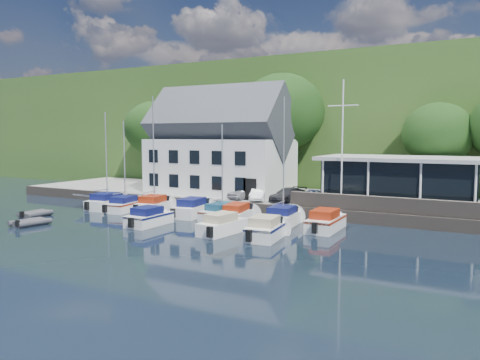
{
  "coord_description": "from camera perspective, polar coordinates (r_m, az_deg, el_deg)",
  "views": [
    {
      "loc": [
        17.6,
        -25.19,
        6.9
      ],
      "look_at": [
        -0.67,
        9.0,
        3.19
      ],
      "focal_mm": 35.0,
      "sensor_mm": 36.0,
      "label": 1
    }
  ],
  "objects": [
    {
      "name": "car_silver",
      "position": [
        43.63,
        0.5,
        -1.47
      ],
      "size": [
        2.28,
        3.92,
        1.25
      ],
      "primitive_type": "imported",
      "rotation": [
        0.0,
        0.0,
        -0.23
      ],
      "color": "silver",
      "rests_on": "quay"
    },
    {
      "name": "boat_r2_3",
      "position": [
        33.01,
        -2.14,
        -5.28
      ],
      "size": [
        2.59,
        6.05,
        1.49
      ],
      "primitive_type": null,
      "rotation": [
        0.0,
        0.0,
        -0.14
      ],
      "color": "white",
      "rests_on": "ground"
    },
    {
      "name": "dinghy_0",
      "position": [
        43.52,
        -23.68,
        -3.7
      ],
      "size": [
        1.73,
        2.77,
        0.63
      ],
      "primitive_type": null,
      "rotation": [
        0.0,
        0.0,
        0.03
      ],
      "color": "#3B3B40",
      "rests_on": "ground"
    },
    {
      "name": "hillside",
      "position": [
        88.95,
        16.8,
        5.95
      ],
      "size": [
        160.0,
        75.0,
        16.0
      ],
      "primitive_type": "cube",
      "color": "#335921",
      "rests_on": "ground"
    },
    {
      "name": "tree_4",
      "position": [
        48.08,
        22.91,
        3.37
      ],
      "size": [
        6.58,
        6.58,
        9.0
      ],
      "primitive_type": null,
      "color": "black",
      "rests_on": "quay"
    },
    {
      "name": "ground",
      "position": [
        31.49,
        -6.71,
        -7.23
      ],
      "size": [
        180.0,
        180.0,
        0.0
      ],
      "primitive_type": "plane",
      "color": "black",
      "rests_on": "ground"
    },
    {
      "name": "boat_r2_4",
      "position": [
        31.4,
        3.18,
        -5.79
      ],
      "size": [
        2.63,
        5.62,
        1.55
      ],
      "primitive_type": null,
      "rotation": [
        0.0,
        0.0,
        0.11
      ],
      "color": "white",
      "rests_on": "ground"
    },
    {
      "name": "boat_r1_5",
      "position": [
        37.51,
        -0.26,
        -3.98
      ],
      "size": [
        2.66,
        6.52,
        1.49
      ],
      "primitive_type": null,
      "rotation": [
        0.0,
        0.0,
        0.13
      ],
      "color": "white",
      "rests_on": "ground"
    },
    {
      "name": "boat_r1_0",
      "position": [
        45.5,
        -15.99,
        2.38
      ],
      "size": [
        2.82,
        6.4,
        9.22
      ],
      "primitive_type": null,
      "rotation": [
        0.0,
        0.0,
        0.09
      ],
      "color": "white",
      "rests_on": "ground"
    },
    {
      "name": "dinghy_1",
      "position": [
        39.43,
        -24.23,
        -4.63
      ],
      "size": [
        2.09,
        2.96,
        0.63
      ],
      "primitive_type": null,
      "rotation": [
        0.0,
        0.0,
        -0.18
      ],
      "color": "#3B3B40",
      "rests_on": "ground"
    },
    {
      "name": "car_blue",
      "position": [
        41.45,
        8.97,
        -1.96
      ],
      "size": [
        2.36,
        3.71,
        1.18
      ],
      "primitive_type": "imported",
      "rotation": [
        0.0,
        0.0,
        0.31
      ],
      "color": "navy",
      "rests_on": "quay"
    },
    {
      "name": "boat_r1_7",
      "position": [
        34.74,
        10.42,
        -4.77
      ],
      "size": [
        2.06,
        6.35,
        1.56
      ],
      "primitive_type": null,
      "rotation": [
        0.0,
        0.0,
        0.0
      ],
      "color": "white",
      "rests_on": "ground"
    },
    {
      "name": "boat_r1_3",
      "position": [
        40.39,
        -5.69,
        -3.27
      ],
      "size": [
        2.88,
        6.95,
        1.56
      ],
      "primitive_type": null,
      "rotation": [
        0.0,
        0.0,
        0.12
      ],
      "color": "white",
      "rests_on": "ground"
    },
    {
      "name": "field_patch",
      "position": [
        96.12,
        22.65,
        10.58
      ],
      "size": [
        50.0,
        30.0,
        0.3
      ],
      "primitive_type": "cube",
      "color": "#5F7138",
      "rests_on": "hillside"
    },
    {
      "name": "boat_r2_2",
      "position": [
        36.73,
        -11.02,
        -4.31
      ],
      "size": [
        2.16,
        5.59,
        1.46
      ],
      "primitive_type": null,
      "rotation": [
        0.0,
        0.0,
        -0.02
      ],
      "color": "white",
      "rests_on": "ground"
    },
    {
      "name": "car_white",
      "position": [
        42.62,
        2.35,
        -1.68
      ],
      "size": [
        2.24,
        3.85,
        1.2
      ],
      "primitive_type": "imported",
      "rotation": [
        0.0,
        0.0,
        0.29
      ],
      "color": "white",
      "rests_on": "quay"
    },
    {
      "name": "tree_2",
      "position": [
        51.13,
        5.09,
        5.88
      ],
      "size": [
        9.2,
        9.2,
        12.57
      ],
      "primitive_type": null,
      "color": "black",
      "rests_on": "quay"
    },
    {
      "name": "boat_r1_2",
      "position": [
        42.42,
        -10.47,
        2.4
      ],
      "size": [
        2.89,
        6.01,
        9.4
      ],
      "primitive_type": null,
      "rotation": [
        0.0,
        0.0,
        0.14
      ],
      "color": "white",
      "rests_on": "ground"
    },
    {
      "name": "boat_r1_6",
      "position": [
        35.89,
        5.34,
        1.65
      ],
      "size": [
        2.62,
        6.19,
        9.04
      ],
      "primitive_type": null,
      "rotation": [
        0.0,
        0.0,
        0.07
      ],
      "color": "white",
      "rests_on": "ground"
    },
    {
      "name": "tree_1",
      "position": [
        55.83,
        -2.96,
        4.66
      ],
      "size": [
        7.48,
        7.48,
        10.23
      ],
      "primitive_type": null,
      "color": "black",
      "rests_on": "quay"
    },
    {
      "name": "quay_face",
      "position": [
        40.75,
        2.16,
        -3.57
      ],
      "size": [
        60.0,
        0.3,
        1.0
      ],
      "primitive_type": "cube",
      "color": "#5E544B",
      "rests_on": "ground"
    },
    {
      "name": "tree_0",
      "position": [
        60.4,
        -10.44,
        4.61
      ],
      "size": [
        7.45,
        7.45,
        10.18
      ],
      "primitive_type": null,
      "color": "black",
      "rests_on": "quay"
    },
    {
      "name": "quay",
      "position": [
        46.61,
        5.66,
        -2.45
      ],
      "size": [
        60.0,
        13.0,
        1.0
      ],
      "primitive_type": "cube",
      "color": "#999A94",
      "rests_on": "ground"
    },
    {
      "name": "flagpole",
      "position": [
        38.8,
        12.35,
        4.27
      ],
      "size": [
        2.48,
        0.2,
        10.35
      ],
      "primitive_type": null,
      "color": "white",
      "rests_on": "quay"
    },
    {
      "name": "car_dgrey",
      "position": [
        42.03,
        5.8,
        -1.8
      ],
      "size": [
        2.64,
        4.45,
        1.21
      ],
      "primitive_type": "imported",
      "rotation": [
        0.0,
        0.0,
        -0.24
      ],
      "color": "#2E2F33",
      "rests_on": "quay"
    },
    {
      "name": "gangway",
      "position": [
        48.78,
        -16.65,
        -2.89
      ],
      "size": [
        1.2,
        6.0,
        1.4
      ],
      "primitive_type": null,
      "color": "silver",
      "rests_on": "ground"
    },
    {
      "name": "boat_r1_1",
      "position": [
        43.62,
        -13.9,
        1.85
      ],
      "size": [
        2.78,
        6.26,
        8.54
      ],
      "primitive_type": null,
      "rotation": [
        0.0,
        0.0,
        0.14
      ],
      "color": "white",
      "rests_on": "ground"
    },
    {
      "name": "club_pavilion",
      "position": [
        41.89,
        18.93,
        -0.1
      ],
      "size": [
        13.2,
        7.2,
        4.1
      ],
      "primitive_type": null,
      "color": "black",
      "rests_on": "quay"
    },
    {
      "name": "seawall",
      "position": [
        37.39,
        19.24,
        -2.99
      ],
      "size": [
        18.0,
        0.5,
        1.2
      ],
      "primitive_type": "cube",
      "color": "#5E544B",
      "rests_on": "quay"
    },
    {
      "name": "harbor_building",
      "position": [
        48.43,
        -2.43,
        3.63
      ],
      "size": [
        14.4,
        8.2,
        8.7
      ],
      "primitive_type": null,
      "color": "white",
      "rests_on": "quay"
    },
    {
      "name": "boat_r1_4",
      "position": [
        38.16,
        -2.18,
        1.5
      ],
      "size": [
        2.58,
        6.5,
        8.52
      ],
      "primitive_type": null,
      "rotation": [
        0.0,
        0.0,
        -0.1
      ],
      "color": "white",
      "rests_on": "ground"
    }
  ]
}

